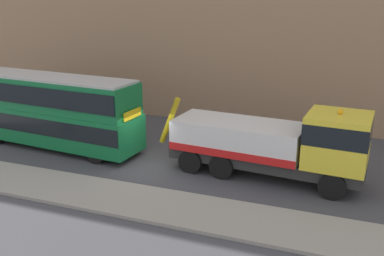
% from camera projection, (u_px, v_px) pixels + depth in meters
% --- Properties ---
extents(ground_plane, '(120.00, 120.00, 0.00)m').
position_uv_depth(ground_plane, '(154.00, 163.00, 21.91)').
color(ground_plane, '#424247').
extents(near_kerb, '(60.00, 2.80, 0.15)m').
position_uv_depth(near_kerb, '(111.00, 196.00, 18.14)').
color(near_kerb, gray).
rests_on(near_kerb, ground_plane).
extents(recovery_tow_truck, '(10.23, 3.38, 3.67)m').
position_uv_depth(recovery_tow_truck, '(275.00, 142.00, 19.69)').
color(recovery_tow_truck, '#2D2D2D').
rests_on(recovery_tow_truck, ground_plane).
extents(double_decker_bus, '(11.18, 3.47, 4.06)m').
position_uv_depth(double_decker_bus, '(49.00, 108.00, 23.82)').
color(double_decker_bus, '#146B38').
rests_on(double_decker_bus, ground_plane).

